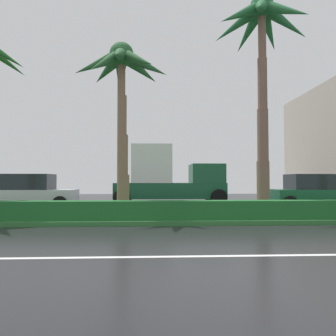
% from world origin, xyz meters
% --- Properties ---
extents(ground_plane, '(90.00, 42.00, 0.10)m').
position_xyz_m(ground_plane, '(0.00, 9.00, -0.05)').
color(ground_plane, black).
extents(near_lane_divider_stripe, '(81.00, 0.14, 0.01)m').
position_xyz_m(near_lane_divider_stripe, '(0.00, 2.00, 0.00)').
color(near_lane_divider_stripe, white).
rests_on(near_lane_divider_stripe, ground_plane).
extents(median_strip, '(85.50, 4.00, 0.15)m').
position_xyz_m(median_strip, '(0.00, 8.00, 0.07)').
color(median_strip, '#2D6B33').
rests_on(median_strip, ground_plane).
extents(median_hedge, '(76.50, 0.70, 0.60)m').
position_xyz_m(median_hedge, '(0.00, 6.60, 0.45)').
color(median_hedge, '#1E6028').
rests_on(median_hedge, median_strip).
extents(palm_tree_centre_left, '(3.66, 3.59, 6.42)m').
position_xyz_m(palm_tree_centre_left, '(-2.76, 8.01, 5.35)').
color(palm_tree_centre_left, '#7C6149').
rests_on(palm_tree_centre_left, median_strip).
extents(palm_tree_centre, '(4.02, 4.00, 8.48)m').
position_xyz_m(palm_tree_centre, '(2.59, 8.18, 6.93)').
color(palm_tree_centre, brown).
rests_on(palm_tree_centre, median_strip).
extents(car_in_traffic_leading, '(4.30, 2.02, 1.72)m').
position_xyz_m(car_in_traffic_leading, '(-7.60, 12.28, 0.83)').
color(car_in_traffic_leading, silver).
rests_on(car_in_traffic_leading, ground_plane).
extents(box_truck_lead, '(6.40, 2.64, 3.46)m').
position_xyz_m(box_truck_lead, '(-0.67, 15.23, 1.55)').
color(box_truck_lead, '#195133').
rests_on(box_truck_lead, ground_plane).
extents(car_in_traffic_second, '(4.30, 2.02, 1.72)m').
position_xyz_m(car_in_traffic_second, '(6.52, 12.05, 0.83)').
color(car_in_traffic_second, '#195133').
rests_on(car_in_traffic_second, ground_plane).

